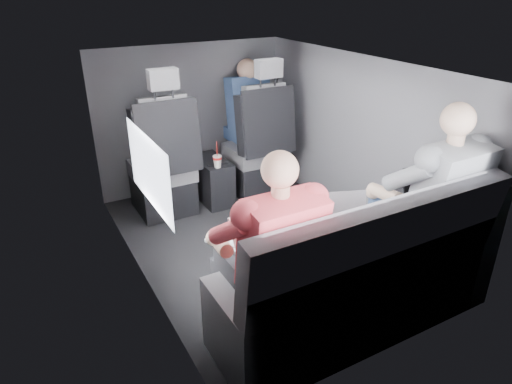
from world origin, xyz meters
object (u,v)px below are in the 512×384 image
center_console (212,180)px  passenger_front_right (248,109)px  rear_bench (354,284)px  soda_cup (217,161)px  passenger_rear_left (267,254)px  passenger_rear_right (427,200)px  laptop_white (245,232)px  laptop_black (413,190)px  front_seat_left (164,170)px  front_seat_right (258,152)px  laptop_silver (324,218)px

center_console → passenger_front_right: (0.49, 0.22, 0.55)m
rear_bench → soda_cup: bearing=90.9°
passenger_front_right → passenger_rear_left: bearing=-115.8°
soda_cup → passenger_rear_right: (0.64, -1.66, 0.19)m
laptop_white → laptop_black: bearing=-2.8°
laptop_black → laptop_white: bearing=177.2°
front_seat_left → passenger_front_right: size_ratio=1.63×
front_seat_right → laptop_silver: 1.76m
rear_bench → passenger_rear_right: bearing=8.8°
laptop_silver → laptop_black: 0.72m
center_console → passenger_front_right: size_ratio=0.62×
front_seat_right → laptop_white: (-0.97, -1.59, 0.23)m
front_seat_left → front_seat_right: size_ratio=1.00×
center_console → soda_cup: soda_cup is taller
passenger_front_right → front_seat_left: bearing=-164.6°
laptop_black → passenger_rear_right: size_ratio=0.30×
laptop_white → passenger_front_right: (1.00, 1.84, 0.11)m
rear_bench → front_seat_left: bearing=103.3°
rear_bench → laptop_black: (0.67, 0.26, 0.33)m
center_console → front_seat_right: bearing=-5.1°
front_seat_right → passenger_front_right: bearing=82.2°
center_console → laptop_white: (-0.52, -1.63, 0.43)m
rear_bench → laptop_black: bearing=21.3°
front_seat_left → laptop_black: size_ratio=3.28×
front_seat_right → soda_cup: front_seat_right is taller
center_console → passenger_front_right: passenger_front_right is taller
rear_bench → passenger_rear_left: size_ratio=1.34×
front_seat_left → soda_cup: front_seat_left is taller
laptop_silver → passenger_rear_right: bearing=-12.0°
laptop_silver → passenger_front_right: 2.00m
soda_cup → laptop_black: size_ratio=0.60×
center_console → passenger_rear_left: 1.96m
laptop_silver → rear_bench: bearing=-77.0°
passenger_rear_left → laptop_silver: bearing=17.1°
passenger_rear_left → laptop_white: bearing=91.8°
soda_cup → front_seat_left: bearing=160.3°
front_seat_left → front_seat_right: 0.90m
front_seat_left → passenger_rear_right: size_ratio=1.00×
front_seat_left → laptop_silver: front_seat_left is taller
center_console → soda_cup: bearing=-98.1°
rear_bench → laptop_silver: rear_bench is taller
front_seat_right → laptop_black: (0.22, -1.64, 0.24)m
front_seat_right → passenger_front_right: front_seat_right is taller
passenger_rear_left → laptop_black: bearing=7.9°
laptop_silver → passenger_rear_left: 0.48m
center_console → soda_cup: 0.32m
front_seat_left → passenger_rear_right: passenger_rear_right is taller
soda_cup → passenger_rear_left: passenger_rear_left is taller
soda_cup → laptop_white: 1.53m
front_seat_left → passenger_rear_right: bearing=-59.6°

